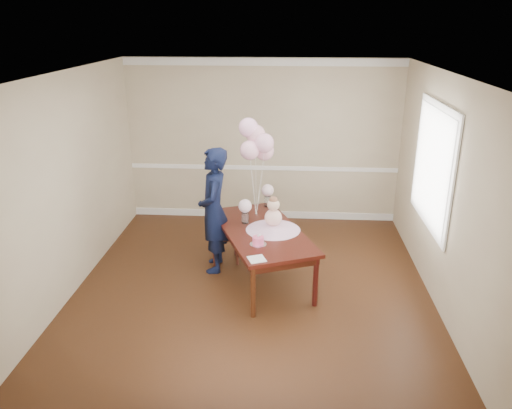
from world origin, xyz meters
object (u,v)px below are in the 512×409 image
object	(u,v)px
dining_table_top	(262,231)
woman	(214,210)
birthday_cake	(258,240)
dining_chair_seat	(225,234)

from	to	relation	value
dining_table_top	woman	world-z (taller)	woman
birthday_cake	woman	distance (m)	0.95
dining_chair_seat	woman	size ratio (longest dim) A/B	0.23
birthday_cake	dining_chair_seat	distance (m)	1.13
dining_table_top	woman	bearing A→B (deg)	138.57
birthday_cake	woman	size ratio (longest dim) A/B	0.08
dining_table_top	dining_chair_seat	world-z (taller)	dining_table_top
birthday_cake	woman	bearing A→B (deg)	132.71
birthday_cake	dining_chair_seat	xyz separation A→B (m)	(-0.53, 0.94, -0.35)
dining_table_top	dining_chair_seat	distance (m)	0.78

